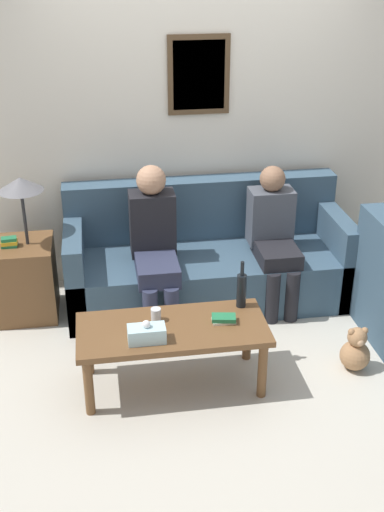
# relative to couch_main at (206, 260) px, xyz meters

# --- Properties ---
(ground_plane) EXTENTS (16.00, 16.00, 0.00)m
(ground_plane) POSITION_rel_couch_main_xyz_m (0.00, -0.52, -0.31)
(ground_plane) COLOR beige
(wall_back) EXTENTS (9.00, 0.08, 2.60)m
(wall_back) POSITION_rel_couch_main_xyz_m (0.00, 0.45, 0.99)
(wall_back) COLOR silver
(wall_back) RESTS_ON ground_plane
(couch_main) EXTENTS (2.21, 0.86, 0.91)m
(couch_main) POSITION_rel_couch_main_xyz_m (0.00, 0.00, 0.00)
(couch_main) COLOR #385166
(couch_main) RESTS_ON ground_plane
(coffee_table) EXTENTS (1.21, 0.54, 0.44)m
(coffee_table) POSITION_rel_couch_main_xyz_m (-0.42, -1.13, 0.07)
(coffee_table) COLOR brown
(coffee_table) RESTS_ON ground_plane
(side_table_with_lamp) EXTENTS (0.47, 0.47, 1.12)m
(side_table_with_lamp) POSITION_rel_couch_main_xyz_m (-1.42, -0.07, 0.04)
(side_table_with_lamp) COLOR brown
(side_table_with_lamp) RESTS_ON ground_plane
(wine_bottle) EXTENTS (0.06, 0.06, 0.33)m
(wine_bottle) POSITION_rel_couch_main_xyz_m (0.07, -0.95, 0.26)
(wine_bottle) COLOR black
(wine_bottle) RESTS_ON coffee_table
(drinking_glass) EXTENTS (0.07, 0.07, 0.09)m
(drinking_glass) POSITION_rel_couch_main_xyz_m (-0.51, -1.04, 0.18)
(drinking_glass) COLOR silver
(drinking_glass) RESTS_ON coffee_table
(book_stack) EXTENTS (0.17, 0.11, 0.04)m
(book_stack) POSITION_rel_couch_main_xyz_m (-0.09, -1.12, 0.15)
(book_stack) COLOR beige
(book_stack) RESTS_ON coffee_table
(tissue_box) EXTENTS (0.23, 0.12, 0.15)m
(tissue_box) POSITION_rel_couch_main_xyz_m (-0.59, -1.26, 0.19)
(tissue_box) COLOR silver
(tissue_box) RESTS_ON coffee_table
(person_left) EXTENTS (0.34, 0.66, 1.16)m
(person_left) POSITION_rel_couch_main_xyz_m (-0.43, -0.22, 0.31)
(person_left) COLOR #2D334C
(person_left) RESTS_ON ground_plane
(person_right) EXTENTS (0.34, 0.60, 1.09)m
(person_right) POSITION_rel_couch_main_xyz_m (0.50, -0.17, 0.28)
(person_right) COLOR black
(person_right) RESTS_ON ground_plane
(teddy_bear) EXTENTS (0.21, 0.21, 0.32)m
(teddy_bear) POSITION_rel_couch_main_xyz_m (0.82, -1.15, -0.17)
(teddy_bear) COLOR #A87A51
(teddy_bear) RESTS_ON ground_plane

